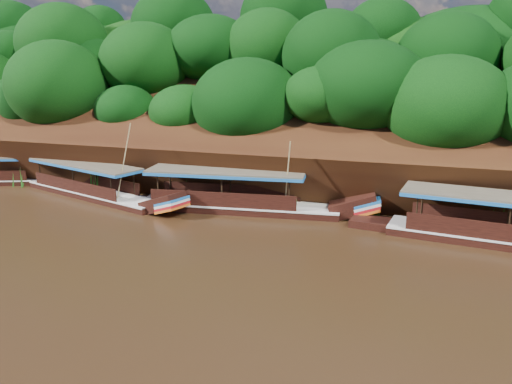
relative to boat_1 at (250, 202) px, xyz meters
The scene contains 5 objects.
ground 8.19m from the boat_1, 80.07° to the right, with size 160.00×160.00×0.00m, color black.
riverbank 14.80m from the boat_1, 84.56° to the left, with size 120.00×30.06×19.40m.
boat_1 is the anchor object (origin of this frame).
boat_2 11.30m from the boat_1, behind, with size 15.15×6.46×6.09m.
reeds 2.81m from the boat_1, 149.16° to the left, with size 49.64×2.46×1.82m.
Camera 1 is at (8.71, -21.51, 9.36)m, focal length 35.00 mm.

